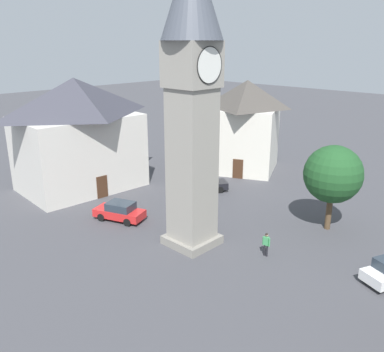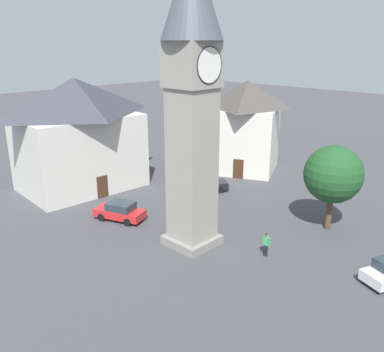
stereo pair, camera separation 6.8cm
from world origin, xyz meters
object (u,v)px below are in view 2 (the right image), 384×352
Objects in this scene: tree at (333,175)px; pedestrian at (266,243)px; building_shop_left at (78,133)px; lamp_post at (216,173)px; car_silver_kerb at (206,184)px; building_corner_back at (246,125)px; road_sign at (192,183)px; car_red_corner at (120,211)px; clock_tower at (192,78)px.

pedestrian is at bearing 171.72° from tree.
building_shop_left is 2.40× the size of lamp_post.
building_corner_back is at bearing 11.47° from car_silver_kerb.
road_sign is at bearing -67.49° from building_shop_left.
car_silver_kerb is 13.23m from pedestrian.
car_red_corner is 6.97m from road_sign.
road_sign is (-0.32, 2.51, -1.42)m from lamp_post.
lamp_post reaches higher than road_sign.
building_corner_back is (18.36, 1.26, 4.32)m from car_red_corner.
lamp_post is at bearing -154.27° from building_corner_back.
tree is at bearing -119.78° from building_corner_back.
building_shop_left is at bearing 109.82° from lamp_post.
clock_tower is 4.47× the size of car_red_corner.
tree is at bearing -8.28° from pedestrian.
road_sign is (5.51, 5.36, -9.74)m from clock_tower.
building_corner_back is (16.20, -7.89, -0.39)m from building_shop_left.
clock_tower is at bearing -80.78° from car_red_corner.
clock_tower reaches higher than lamp_post.
lamp_post is 1.77× the size of road_sign.
building_corner_back is (15.06, 13.21, 4.07)m from pedestrian.
car_silver_kerb is 3.62m from road_sign.
building_shop_left is 1.19× the size of building_corner_back.
car_silver_kerb is 2.58× the size of pedestrian.
road_sign is at bearing 97.18° from lamp_post.
car_red_corner is at bearing -103.23° from building_shop_left.
tree is 0.56× the size of building_shop_left.
car_red_corner is 2.64× the size of pedestrian.
road_sign is (-3.20, -1.26, 1.14)m from car_silver_kerb.
pedestrian is 21.60m from building_shop_left.
car_silver_kerb is at bearing -51.29° from building_shop_left.
car_silver_kerb is at bearing -2.67° from car_red_corner.
road_sign is at bearing -158.60° from car_silver_kerb.
pedestrian is 0.60× the size of road_sign.
tree is 12.06m from road_sign.
clock_tower is at bearing -142.81° from car_silver_kerb.
lamp_post is 2.90m from road_sign.
tree reaches higher than car_silver_kerb.
tree is (9.08, -5.88, -7.21)m from clock_tower.
car_silver_kerb is at bearing 91.66° from tree.
building_shop_left is 14.38m from lamp_post.
car_red_corner is at bearing 105.45° from pedestrian.
building_shop_left is at bearing 86.46° from clock_tower.
building_corner_back is at bearing 60.22° from tree.
lamp_post reaches higher than pedestrian.
lamp_post is at bearing 64.55° from pedestrian.
pedestrian is at bearing -138.75° from building_corner_back.
building_shop_left is (-1.15, 21.10, 4.46)m from pedestrian.
building_shop_left is 12.30m from road_sign.
building_corner_back is (8.49, 1.72, 4.32)m from car_silver_kerb.
car_silver_kerb is at bearing 21.40° from road_sign.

